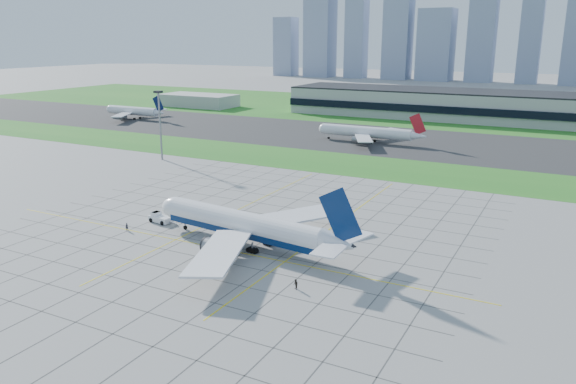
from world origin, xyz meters
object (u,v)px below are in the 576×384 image
light_mast (160,117)px  distant_jet_1 (368,132)px  crew_near (127,227)px  distant_jet_0 (134,111)px  crew_far (296,284)px  airliner (245,225)px  pushback_tug (160,218)px

light_mast → distant_jet_1: (56.07, 70.12, -11.69)m
distant_jet_1 → light_mast: bearing=-128.6°
crew_near → distant_jet_0: 197.31m
crew_far → distant_jet_1: 153.05m
crew_far → distant_jet_1: bearing=145.7°
airliner → distant_jet_0: airliner is taller
crew_far → distant_jet_0: (-182.21, 156.65, 3.51)m
crew_near → distant_jet_1: 138.00m
crew_near → distant_jet_1: distant_jet_1 is taller
crew_far → distant_jet_0: distant_jet_0 is taller
distant_jet_0 → pushback_tug: bearing=-45.6°
crew_near → distant_jet_1: (10.25, 137.57, 3.55)m
distant_jet_0 → distant_jet_1: (142.39, -8.91, 0.00)m
light_mast → pushback_tug: size_ratio=2.89×
crew_near → distant_jet_0: bearing=86.4°
light_mast → crew_near: (45.82, -67.45, -15.24)m
distant_jet_0 → distant_jet_1: 142.67m
pushback_tug → distant_jet_0: 192.81m
crew_near → crew_far: size_ratio=0.96×
crew_near → crew_far: 51.10m
pushback_tug → distant_jet_1: 129.20m
airliner → pushback_tug: (-27.43, 3.73, -3.52)m
pushback_tug → light_mast: bearing=136.4°
light_mast → airliner: bearing=-39.5°
airliner → pushback_tug: airliner is taller
pushback_tug → crew_near: size_ratio=4.72×
airliner → crew_near: bearing=-163.8°
airliner → crew_far: airliner is taller
light_mast → distant_jet_1: light_mast is taller
crew_far → distant_jet_0: 240.32m
distant_jet_1 → distant_jet_0: bearing=176.4°
airliner → distant_jet_0: (-162.20, 141.57, -0.11)m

